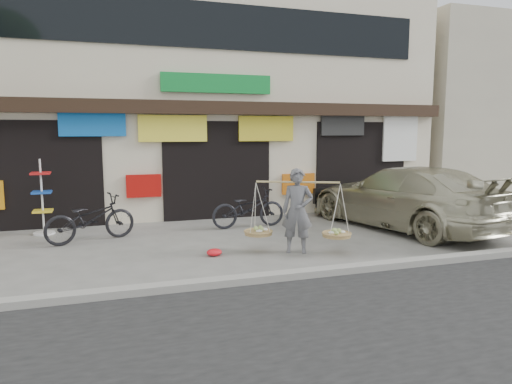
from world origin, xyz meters
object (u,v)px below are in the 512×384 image
object	(u,v)px
street_vendor	(297,214)
bike_2	(248,208)
bike_0	(90,218)
suv	(404,197)
display_rack	(42,204)

from	to	relation	value
street_vendor	bike_2	world-z (taller)	street_vendor
street_vendor	bike_2	bearing A→B (deg)	119.75
bike_0	suv	distance (m)	7.53
street_vendor	bike_2	xyz separation A→B (m)	(-0.25, 2.60, -0.29)
suv	display_rack	bearing A→B (deg)	-26.01
bike_0	bike_2	distance (m)	3.77
street_vendor	display_rack	world-z (taller)	display_rack
bike_0	display_rack	size ratio (longest dim) A/B	1.10
bike_2	suv	world-z (taller)	suv
bike_2	display_rack	world-z (taller)	display_rack
bike_0	street_vendor	bearing A→B (deg)	-139.15
suv	display_rack	world-z (taller)	display_rack
bike_2	display_rack	distance (m)	4.91
bike_0	bike_2	xyz separation A→B (m)	(3.75, 0.37, -0.02)
street_vendor	bike_0	bearing A→B (deg)	175.16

